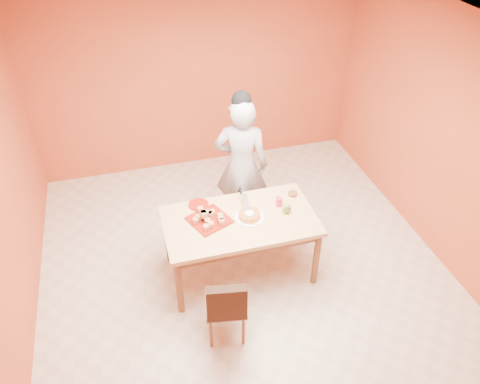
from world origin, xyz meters
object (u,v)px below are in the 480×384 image
object	(u,v)px
egg_ornament	(287,208)
dining_chair	(226,304)
pastry_platter	(209,220)
dining_table	(240,226)
magenta_glass	(279,202)
red_dinner_plate	(199,205)
person	(241,166)
sponge_cake	(249,215)
checker_tin	(293,194)

from	to	relation	value
egg_ornament	dining_chair	bearing A→B (deg)	-153.27
pastry_platter	egg_ornament	xyz separation A→B (m)	(0.82, -0.09, 0.05)
dining_table	dining_chair	bearing A→B (deg)	-114.28
pastry_platter	magenta_glass	distance (m)	0.78
egg_ornament	dining_table	bearing A→B (deg)	162.07
dining_chair	egg_ornament	world-z (taller)	egg_ornament
egg_ornament	red_dinner_plate	bearing A→B (deg)	141.99
dining_chair	person	world-z (taller)	person
sponge_cake	magenta_glass	distance (m)	0.39
person	egg_ornament	bearing A→B (deg)	127.40
dining_table	magenta_glass	xyz separation A→B (m)	(0.47, 0.11, 0.15)
sponge_cake	red_dinner_plate	bearing A→B (deg)	143.00
sponge_cake	checker_tin	world-z (taller)	sponge_cake
person	dining_table	bearing A→B (deg)	92.98
magenta_glass	egg_ornament	bearing A→B (deg)	-75.43
red_dinner_plate	egg_ornament	xyz separation A→B (m)	(0.88, -0.38, 0.05)
person	red_dinner_plate	bearing A→B (deg)	56.25
dining_table	magenta_glass	size ratio (longest dim) A/B	15.54
dining_chair	magenta_glass	xyz separation A→B (m)	(0.82, 0.90, 0.38)
sponge_cake	magenta_glass	xyz separation A→B (m)	(0.37, 0.12, 0.01)
red_dinner_plate	magenta_glass	world-z (taller)	magenta_glass
dining_chair	pastry_platter	size ratio (longest dim) A/B	2.23
person	magenta_glass	size ratio (longest dim) A/B	16.89
sponge_cake	dining_table	bearing A→B (deg)	176.88
egg_ornament	checker_tin	size ratio (longest dim) A/B	1.15
person	pastry_platter	world-z (taller)	person
dining_chair	red_dinner_plate	bearing A→B (deg)	100.64
egg_ornament	sponge_cake	bearing A→B (deg)	162.01
egg_ornament	person	bearing A→B (deg)	93.03
pastry_platter	person	bearing A→B (deg)	53.09
dining_table	dining_chair	xyz separation A→B (m)	(-0.35, -0.79, -0.23)
magenta_glass	checker_tin	bearing A→B (deg)	32.75
magenta_glass	dining_table	bearing A→B (deg)	-166.87
red_dinner_plate	magenta_glass	bearing A→B (deg)	-15.98
magenta_glass	sponge_cake	bearing A→B (deg)	-162.58
dining_chair	sponge_cake	world-z (taller)	dining_chair
dining_table	red_dinner_plate	world-z (taller)	red_dinner_plate
red_dinner_plate	magenta_glass	size ratio (longest dim) A/B	2.14
dining_chair	egg_ornament	bearing A→B (deg)	51.18
dining_chair	egg_ornament	size ratio (longest dim) A/B	6.99
checker_tin	egg_ornament	bearing A→B (deg)	-122.35
egg_ornament	magenta_glass	xyz separation A→B (m)	(-0.04, 0.14, -0.01)
person	sponge_cake	distance (m)	0.82
red_dinner_plate	sponge_cake	distance (m)	0.59
dining_table	pastry_platter	xyz separation A→B (m)	(-0.31, 0.06, 0.11)
sponge_cake	pastry_platter	bearing A→B (deg)	170.58
pastry_platter	dining_chair	bearing A→B (deg)	-92.85
red_dinner_plate	sponge_cake	bearing A→B (deg)	-37.00
egg_ornament	checker_tin	xyz separation A→B (m)	(0.17, 0.27, -0.04)
red_dinner_plate	sponge_cake	xyz separation A→B (m)	(0.47, -0.36, 0.03)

